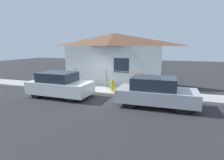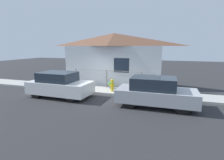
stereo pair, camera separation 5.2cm
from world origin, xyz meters
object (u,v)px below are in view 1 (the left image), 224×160
object	(u,v)px
car_left	(60,85)
fire_hydrant	(112,85)
potted_plant_near_hydrant	(111,84)
car_right	(155,92)

from	to	relation	value
car_left	fire_hydrant	xyz separation A→B (m)	(2.68, 1.73, -0.19)
potted_plant_near_hydrant	car_right	bearing A→B (deg)	-37.59
fire_hydrant	car_right	bearing A→B (deg)	-31.70
car_right	potted_plant_near_hydrant	distance (m)	3.89
car_right	fire_hydrant	bearing A→B (deg)	147.95
car_left	car_right	world-z (taller)	car_left
car_left	car_right	bearing A→B (deg)	1.31
car_right	car_left	bearing A→B (deg)	179.63
car_right	potted_plant_near_hydrant	xyz separation A→B (m)	(-3.08, 2.37, -0.30)
car_right	fire_hydrant	distance (m)	3.29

